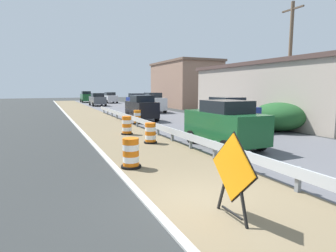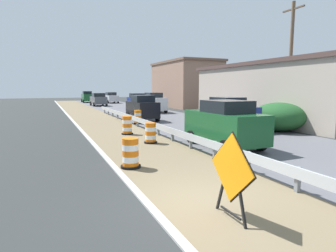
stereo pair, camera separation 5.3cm
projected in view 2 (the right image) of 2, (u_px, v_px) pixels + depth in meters
name	position (u px, v px, depth m)	size (l,w,h in m)	color
ground_plane	(203.00, 203.00, 6.94)	(160.00, 160.00, 0.00)	#2B2D2D
median_dirt_strip	(231.00, 197.00, 7.27)	(4.06, 120.00, 0.01)	#706047
curb_near_edge	(154.00, 212.00, 6.43)	(0.20, 120.00, 0.11)	#ADADA8
guardrail_median	(229.00, 151.00, 10.32)	(0.18, 48.60, 0.71)	#ADB2B7
warning_sign_diamond	(231.00, 171.00, 5.99)	(0.08, 1.56, 1.91)	black
traffic_barrel_nearest	(131.00, 154.00, 9.95)	(0.71, 0.71, 1.05)	orange
traffic_barrel_close	(151.00, 134.00, 14.39)	(0.67, 0.67, 1.04)	orange
traffic_barrel_mid	(127.00, 126.00, 17.10)	(0.70, 0.70, 1.11)	orange
traffic_barrel_far	(138.00, 118.00, 22.18)	(0.68, 0.68, 1.07)	orange
car_lead_near_lane	(98.00, 99.00, 44.37)	(2.20, 4.29, 2.00)	#4C5156
car_trailing_near_lane	(228.00, 114.00, 19.02)	(2.03, 4.41, 2.18)	navy
car_lead_far_lane	(142.00, 108.00, 24.38)	(2.02, 4.06, 2.18)	black
car_mid_far_lane	(111.00, 98.00, 52.94)	(2.09, 4.33, 1.99)	silver
car_trailing_far_lane	(87.00, 97.00, 55.05)	(2.02, 4.69, 2.17)	#195128
car_distant_a	(137.00, 101.00, 39.11)	(2.07, 4.17, 2.06)	navy
car_distant_b	(224.00, 124.00, 13.41)	(2.18, 4.45, 2.22)	#195128
car_distant_c	(154.00, 102.00, 32.70)	(1.99, 4.39, 2.25)	silver
roadside_shop_near	(286.00, 92.00, 23.87)	(8.42, 15.75, 4.82)	#AD9E8E
roadside_shop_far	(185.00, 84.00, 42.11)	(6.67, 11.88, 6.63)	#93705B
utility_pole_near	(290.00, 64.00, 19.67)	(0.24, 1.80, 8.61)	brown
bush_roadside	(279.00, 117.00, 18.46)	(3.41, 3.41, 1.86)	#1E4C23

